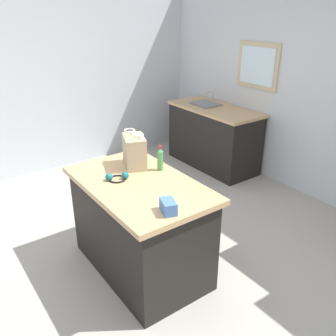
% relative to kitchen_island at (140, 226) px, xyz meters
% --- Properties ---
extents(ground, '(6.52, 6.52, 0.00)m').
position_rel_kitchen_island_xyz_m(ground, '(-0.00, -0.07, -0.44)').
color(ground, '#ADA89E').
extents(back_wall, '(5.44, 0.13, 2.61)m').
position_rel_kitchen_island_xyz_m(back_wall, '(-0.02, 2.52, 0.87)').
color(back_wall, silver).
rests_on(back_wall, ground).
extents(left_wall, '(0.10, 5.19, 2.61)m').
position_rel_kitchen_island_xyz_m(left_wall, '(-2.72, -0.07, 0.86)').
color(left_wall, silver).
rests_on(left_wall, ground).
extents(kitchen_island, '(1.34, 0.81, 0.88)m').
position_rel_kitchen_island_xyz_m(kitchen_island, '(0.00, 0.00, 0.00)').
color(kitchen_island, black).
rests_on(kitchen_island, ground).
extents(sink_counter, '(1.43, 0.66, 1.08)m').
position_rel_kitchen_island_xyz_m(sink_counter, '(-1.40, 2.14, 0.01)').
color(sink_counter, black).
rests_on(sink_counter, ground).
extents(shopping_bag, '(0.33, 0.27, 0.33)m').
position_rel_kitchen_island_xyz_m(shopping_bag, '(-0.30, 0.15, 0.58)').
color(shopping_bag, tan).
rests_on(shopping_bag, kitchen_island).
extents(small_box, '(0.17, 0.13, 0.09)m').
position_rel_kitchen_island_xyz_m(small_box, '(0.53, -0.08, 0.48)').
color(small_box, '#4775B7').
rests_on(small_box, kitchen_island).
extents(bottle, '(0.05, 0.05, 0.23)m').
position_rel_kitchen_island_xyz_m(bottle, '(-0.10, 0.29, 0.54)').
color(bottle, '#4C9956').
rests_on(bottle, kitchen_island).
extents(ear_defenders, '(0.20, 0.20, 0.06)m').
position_rel_kitchen_island_xyz_m(ear_defenders, '(-0.15, -0.12, 0.46)').
color(ear_defenders, black).
rests_on(ear_defenders, kitchen_island).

